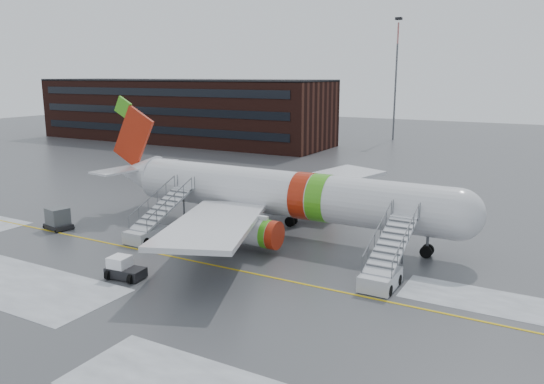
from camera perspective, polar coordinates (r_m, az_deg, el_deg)
The scene contains 8 objects.
ground at distance 40.29m, azimuth -8.63°, elevation -6.72°, with size 260.00×260.00×0.00m, color #494C4F.
airliner at distance 44.62m, azimuth 0.19°, elevation -0.11°, with size 35.03×32.97×11.18m.
airstair_fwd at distance 35.07m, azimuth 11.98°, elevation -7.97°, with size 2.05×7.70×3.48m.
airstair_aft at distance 44.48m, azimuth -12.82°, elevation -3.61°, with size 2.05×7.70×3.48m.
pushback_tug at distance 36.70m, azimuth -15.68°, elevation -7.95°, with size 2.66×2.12×1.44m.
uld_container at distance 49.76m, azimuth -22.04°, elevation -2.73°, with size 2.59×2.10×1.88m.
terminal_building at distance 109.34m, azimuth -9.83°, elevation 8.67°, with size 62.00×16.11×12.30m.
light_mast_far_n at distance 112.42m, azimuth 13.21°, elevation 12.53°, with size 1.20×1.20×24.25m.
Camera 1 is at (23.58, -29.89, 13.17)m, focal length 35.00 mm.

